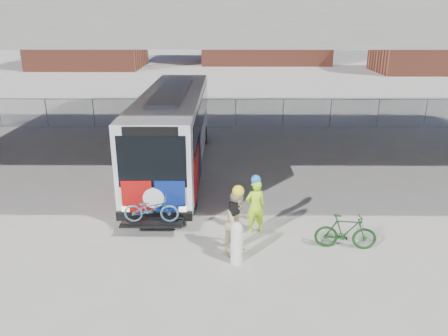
{
  "coord_description": "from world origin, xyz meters",
  "views": [
    {
      "loc": [
        0.4,
        -15.16,
        6.83
      ],
      "look_at": [
        0.32,
        -0.35,
        1.6
      ],
      "focal_mm": 35.0,
      "sensor_mm": 36.0,
      "label": 1
    }
  ],
  "objects_px": {
    "cyclist_hivis": "(255,205)",
    "bollard": "(237,241)",
    "bus": "(173,124)",
    "bike_parked": "(346,232)",
    "cyclist_tan": "(238,222)"
  },
  "relations": [
    {
      "from": "bus",
      "to": "bollard",
      "type": "bearing_deg",
      "value": -71.82
    },
    {
      "from": "bus",
      "to": "cyclist_tan",
      "type": "bearing_deg",
      "value": -70.28
    },
    {
      "from": "cyclist_tan",
      "to": "bike_parked",
      "type": "distance_m",
      "value": 3.35
    },
    {
      "from": "bike_parked",
      "to": "cyclist_hivis",
      "type": "bearing_deg",
      "value": 75.41
    },
    {
      "from": "bollard",
      "to": "cyclist_tan",
      "type": "bearing_deg",
      "value": 85.33
    },
    {
      "from": "bus",
      "to": "bike_parked",
      "type": "xyz_separation_m",
      "value": [
        6.05,
        -7.39,
        -1.55
      ]
    },
    {
      "from": "bollard",
      "to": "cyclist_tan",
      "type": "relative_size",
      "value": 0.59
    },
    {
      "from": "bollard",
      "to": "cyclist_hivis",
      "type": "xyz_separation_m",
      "value": [
        0.64,
        1.92,
        0.28
      ]
    },
    {
      "from": "bus",
      "to": "bike_parked",
      "type": "relative_size",
      "value": 6.93
    },
    {
      "from": "cyclist_hivis",
      "to": "cyclist_tan",
      "type": "distance_m",
      "value": 1.48
    },
    {
      "from": "bus",
      "to": "cyclist_tan",
      "type": "xyz_separation_m",
      "value": [
        2.75,
        -7.68,
        -1.07
      ]
    },
    {
      "from": "bus",
      "to": "cyclist_tan",
      "type": "distance_m",
      "value": 8.23
    },
    {
      "from": "cyclist_hivis",
      "to": "bollard",
      "type": "bearing_deg",
      "value": 52.91
    },
    {
      "from": "bike_parked",
      "to": "bollard",
      "type": "bearing_deg",
      "value": 111.2
    },
    {
      "from": "cyclist_hivis",
      "to": "bike_parked",
      "type": "relative_size",
      "value": 1.08
    }
  ]
}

